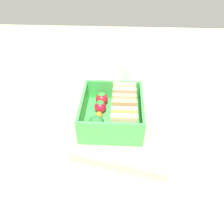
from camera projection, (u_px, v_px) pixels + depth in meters
ground_plane at (112, 124)px, 51.39cm from camera, size 120.00×120.00×2.00cm
bento_tray at (112, 119)px, 50.33cm from camera, size 15.02×13.55×1.20cm
bento_rim at (112, 109)px, 48.29cm from camera, size 15.02×13.55×4.99cm
sandwich_left at (124, 96)px, 51.29cm from camera, size 3.19×5.29×5.61cm
sandwich_center_left at (124, 108)px, 47.98cm from camera, size 3.19×5.29×5.61cm
sandwich_center at (124, 122)px, 44.68cm from camera, size 3.19×5.29×5.61cm
strawberry_left at (102, 99)px, 52.45cm from camera, size 2.99×2.99×3.59cm
strawberry_far_left at (100, 107)px, 50.37cm from camera, size 2.75×2.75×3.35cm
carrot_stick_far_left at (98, 119)px, 48.32cm from camera, size 3.56×1.46×1.43cm
broccoli_floret at (96, 124)px, 44.63cm from camera, size 3.38×3.38×4.33cm
chopstick_pair at (116, 167)px, 40.79cm from camera, size 5.40×18.84×0.70cm
drinking_glass at (130, 75)px, 58.39cm from camera, size 5.03×5.03×7.74cm
folded_napkin at (37, 115)px, 51.90cm from camera, size 16.00×10.93×0.40cm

